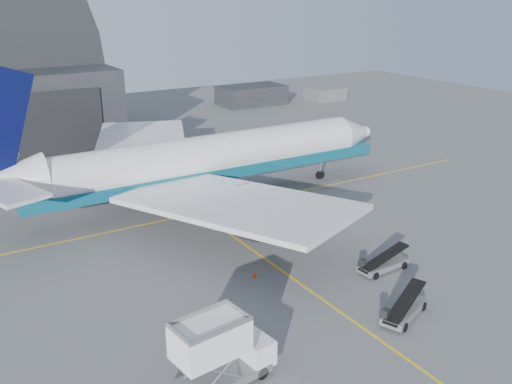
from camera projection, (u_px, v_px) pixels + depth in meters
ground at (307, 288)px, 46.96m from camera, size 200.00×200.00×0.00m
taxi_lines at (232, 235)px, 57.14m from camera, size 80.00×42.12×0.02m
distant_bldg_a at (252, 104)px, 123.58m from camera, size 14.00×8.00×4.00m
distant_bldg_b at (325, 100)px, 128.74m from camera, size 8.00×6.00×2.80m
airliner at (197, 161)px, 64.19m from camera, size 51.55×49.99×18.09m
catering_truck at (219, 353)px, 34.63m from camera, size 7.03×3.31×4.66m
pushback_tug at (259, 228)px, 57.34m from camera, size 4.28×3.29×1.75m
belt_loader_a at (404, 310)px, 42.61m from camera, size 5.35×3.44×2.03m
belt_loader_b at (383, 264)px, 49.80m from camera, size 5.20×2.03×1.96m
traffic_cone at (255, 274)px, 48.80m from camera, size 0.35×0.35×0.51m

